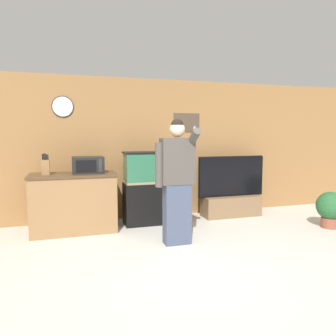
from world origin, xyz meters
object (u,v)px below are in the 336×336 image
Objects in this scene: microwave at (88,165)px; person_standing at (177,180)px; counter_island at (74,203)px; aquarium_on_stand at (152,188)px; knife_block at (46,167)px; potted_plant at (331,208)px; tv_on_stand at (231,199)px.

person_standing reaches higher than microwave.
aquarium_on_stand is (1.34, 0.11, 0.16)m from counter_island.
knife_block is 0.19× the size of person_standing.
potted_plant is at bearing -15.62° from microwave.
knife_block is 4.73m from potted_plant.
aquarium_on_stand is 1.61m from tv_on_stand.
person_standing reaches higher than counter_island.
potted_plant is at bearing -14.19° from counter_island.
person_standing is at bearing -36.78° from counter_island.
person_standing is (1.16, -1.09, -0.15)m from microwave.
person_standing reaches higher than potted_plant.
counter_island is at bearing -176.90° from tv_on_stand.
person_standing is 2.82m from potted_plant.
person_standing reaches higher than tv_on_stand.
tv_on_stand is at bearing 1.77° from aquarium_on_stand.
microwave is 4.13m from potted_plant.
aquarium_on_stand is at bearing -178.23° from tv_on_stand.
microwave reaches higher than tv_on_stand.
tv_on_stand is (3.33, 0.19, -0.74)m from knife_block.
aquarium_on_stand reaches higher than counter_island.
microwave is 0.28× the size of person_standing.
microwave is at bearing -177.55° from tv_on_stand.
counter_island is 1.36m from aquarium_on_stand.
knife_block is 1.81m from aquarium_on_stand.
counter_island is at bearing 165.81° from potted_plant.
person_standing is (0.06, -1.16, 0.30)m from aquarium_on_stand.
knife_block reaches higher than counter_island.
aquarium_on_stand is at bearing 4.66° from counter_island.
knife_block is 2.08m from person_standing.
person_standing reaches higher than aquarium_on_stand.
potted_plant is at bearing -22.42° from aquarium_on_stand.
tv_on_stand is 1.73m from potted_plant.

